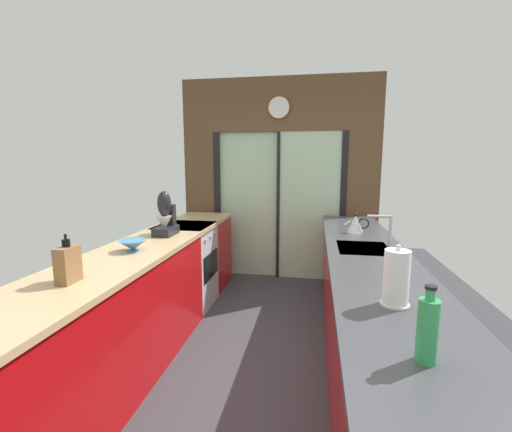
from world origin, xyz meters
name	(u,v)px	position (x,y,z in m)	size (l,w,h in m)	color
ground_plane	(256,342)	(0.00, 0.60, -0.01)	(5.04, 7.60, 0.02)	#38383D
back_wall_unit	(279,168)	(0.00, 2.40, 1.52)	(2.64, 0.12, 2.70)	brown
left_counter_run	(134,306)	(-0.91, 0.13, 0.47)	(0.62, 3.80, 0.92)	#AD0C0F
right_counter_run	(367,314)	(0.91, 0.30, 0.46)	(0.62, 3.80, 0.92)	#AD0C0F
sink_faucet	(386,227)	(1.06, 0.55, 1.10)	(0.19, 0.02, 0.27)	#B7BABC
oven_range	(186,266)	(-0.91, 1.25, 0.46)	(0.60, 0.60, 0.92)	#B7BABC
mixing_bowl	(133,245)	(-0.89, 0.13, 0.97)	(0.21, 0.21, 0.09)	teal
knife_block	(68,264)	(-0.89, -0.57, 1.03)	(0.08, 0.14, 0.29)	brown
stand_mixer	(165,218)	(-0.89, 0.74, 1.08)	(0.17, 0.27, 0.42)	black
kettle	(355,224)	(0.89, 1.16, 1.00)	(0.25, 0.16, 0.19)	#B7BABC
soap_bottle	(428,329)	(0.89, -1.07, 1.04)	(0.07, 0.07, 0.28)	#339E56
paper_towel_roll	(396,278)	(0.89, -0.59, 1.06)	(0.14, 0.14, 0.30)	#B7BABC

